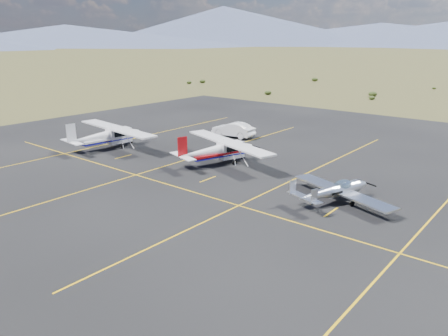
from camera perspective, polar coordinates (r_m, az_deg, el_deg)
ground at (r=34.17m, az=10.76°, el=-2.75°), size 1600.00×1600.00×0.00m
apron at (r=37.79m, az=1.45°, el=-0.53°), size 72.00×72.00×0.02m
aircraft_low_wing at (r=31.64m, az=14.41°, el=-2.87°), size 6.39×8.63×1.89m
aircraft_cessna at (r=39.81m, az=-0.79°, el=2.37°), size 8.03×11.76×3.00m
aircraft_plain at (r=47.04m, az=-15.09°, el=4.12°), size 7.45×12.34×3.11m
sedan at (r=50.93m, az=1.22°, el=5.04°), size 2.24×5.25×1.68m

